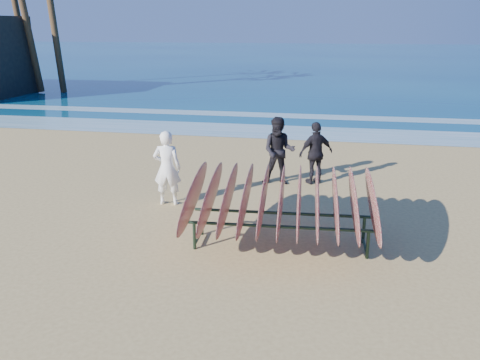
{
  "coord_description": "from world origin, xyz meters",
  "views": [
    {
      "loc": [
        1.76,
        -8.24,
        3.78
      ],
      "look_at": [
        0.0,
        0.8,
        0.95
      ],
      "focal_mm": 38.0,
      "sensor_mm": 36.0,
      "label": 1
    }
  ],
  "objects": [
    {
      "name": "person_dark_b",
      "position": [
        1.28,
        3.93,
        0.77
      ],
      "size": [
        0.96,
        0.8,
        1.54
      ],
      "primitive_type": "imported",
      "rotation": [
        0.0,
        0.0,
        3.71
      ],
      "color": "black",
      "rests_on": "ground"
    },
    {
      "name": "ocean",
      "position": [
        0.0,
        55.0,
        0.01
      ],
      "size": [
        160.0,
        160.0,
        0.0
      ],
      "primitive_type": "plane",
      "color": "navy",
      "rests_on": "ground"
    },
    {
      "name": "surfboard_rack",
      "position": [
        0.87,
        0.05,
        0.87
      ],
      "size": [
        3.33,
        2.84,
        1.38
      ],
      "rotation": [
        0.0,
        0.0,
        0.06
      ],
      "color": "#1C2C20",
      "rests_on": "ground"
    },
    {
      "name": "person_white",
      "position": [
        -1.79,
        1.79,
        0.82
      ],
      "size": [
        0.64,
        0.46,
        1.63
      ],
      "primitive_type": "imported",
      "rotation": [
        0.0,
        0.0,
        3.26
      ],
      "color": "white",
      "rests_on": "ground"
    },
    {
      "name": "ground",
      "position": [
        0.0,
        0.0,
        0.0
      ],
      "size": [
        120.0,
        120.0,
        0.0
      ],
      "primitive_type": "plane",
      "color": "tan",
      "rests_on": "ground"
    },
    {
      "name": "person_dark_a",
      "position": [
        0.4,
        3.72,
        0.83
      ],
      "size": [
        0.81,
        0.64,
        1.66
      ],
      "primitive_type": "imported",
      "rotation": [
        0.0,
        0.0,
        0.01
      ],
      "color": "black",
      "rests_on": "ground"
    },
    {
      "name": "foam_near",
      "position": [
        0.0,
        10.0,
        0.01
      ],
      "size": [
        160.0,
        160.0,
        0.0
      ],
      "primitive_type": "plane",
      "color": "white",
      "rests_on": "ground"
    },
    {
      "name": "foam_far",
      "position": [
        0.0,
        13.5,
        0.01
      ],
      "size": [
        160.0,
        160.0,
        0.0
      ],
      "primitive_type": "plane",
      "color": "white",
      "rests_on": "ground"
    }
  ]
}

